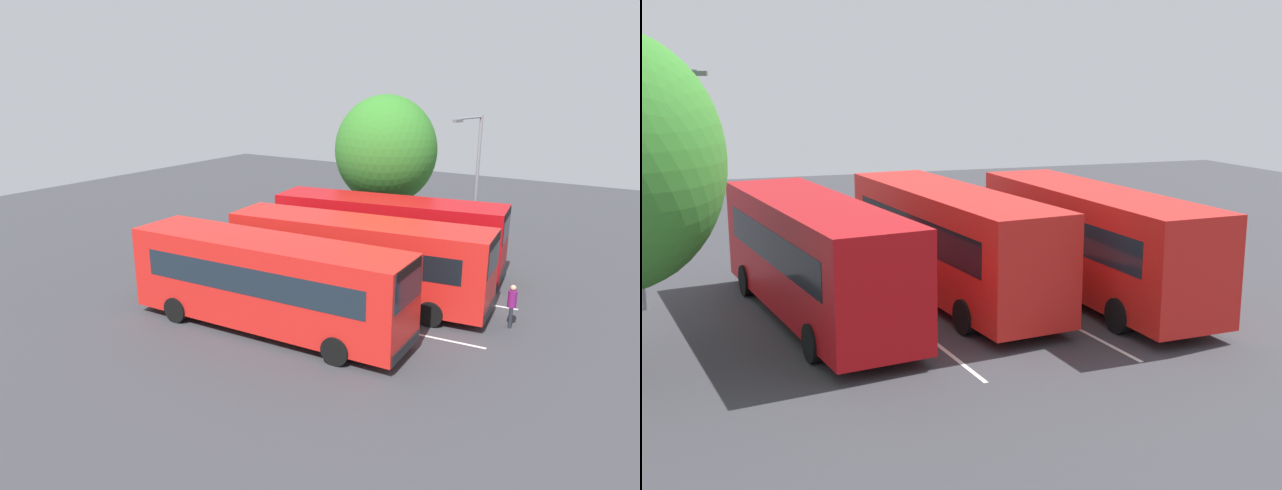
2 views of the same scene
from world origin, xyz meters
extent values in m
plane|color=#38383D|center=(0.00, 0.00, 0.00)|extent=(64.86, 64.86, 0.00)
cube|color=red|center=(-0.78, -4.16, 1.85)|extent=(10.65, 3.02, 3.03)
cube|color=#19232D|center=(4.45, -3.88, 2.67)|extent=(0.23, 2.17, 1.27)
cube|color=#19232D|center=(-0.84, -2.96, 2.22)|extent=(8.84, 0.55, 0.97)
cube|color=#19232D|center=(-0.71, -5.36, 2.22)|extent=(8.84, 0.55, 0.97)
cube|color=black|center=(4.47, -3.88, 3.19)|extent=(0.20, 1.97, 0.32)
cube|color=black|center=(4.48, -3.88, 0.56)|extent=(0.22, 2.27, 0.36)
cylinder|color=black|center=(2.53, -2.81, 0.48)|extent=(0.98, 0.33, 0.97)
cylinder|color=black|center=(2.65, -5.15, 0.48)|extent=(0.98, 0.33, 0.97)
cylinder|color=black|center=(-4.20, -3.17, 0.48)|extent=(0.98, 0.33, 0.97)
cylinder|color=black|center=(-4.08, -5.51, 0.48)|extent=(0.98, 0.33, 0.97)
cube|color=red|center=(0.53, 0.00, 1.85)|extent=(10.76, 3.75, 3.03)
cube|color=black|center=(5.72, 0.65, 2.67)|extent=(0.39, 2.17, 1.27)
cube|color=black|center=(0.39, 1.19, 2.22)|extent=(8.80, 1.17, 0.97)
cube|color=black|center=(0.68, -1.19, 2.22)|extent=(8.80, 1.17, 0.97)
cube|color=black|center=(5.74, 0.65, 3.19)|extent=(0.34, 1.97, 0.32)
cube|color=black|center=(5.75, 0.65, 0.56)|extent=(0.38, 2.26, 0.36)
cylinder|color=black|center=(3.74, 1.58, 0.48)|extent=(0.99, 0.40, 0.97)
cylinder|color=black|center=(4.03, -0.75, 0.48)|extent=(0.99, 0.40, 0.97)
cylinder|color=black|center=(-2.96, 0.75, 0.48)|extent=(0.99, 0.40, 0.97)
cylinder|color=black|center=(-2.67, -1.58, 0.48)|extent=(0.99, 0.40, 0.97)
cube|color=#B70C11|center=(-0.24, 4.26, 1.85)|extent=(10.79, 4.06, 3.03)
cube|color=black|center=(4.93, 5.06, 2.67)|extent=(0.45, 2.16, 1.27)
cube|color=black|center=(-0.42, 5.44, 2.22)|extent=(8.76, 1.44, 0.97)
cube|color=black|center=(-0.05, 3.07, 2.22)|extent=(8.76, 1.44, 0.97)
cube|color=black|center=(4.95, 5.06, 3.19)|extent=(0.40, 1.96, 0.32)
cube|color=black|center=(4.96, 5.07, 0.56)|extent=(0.45, 2.26, 0.36)
cylinder|color=black|center=(2.91, 5.93, 0.48)|extent=(1.00, 0.43, 0.97)
cylinder|color=black|center=(3.27, 3.62, 0.48)|extent=(1.00, 0.43, 0.97)
cylinder|color=black|center=(-3.75, 4.90, 0.48)|extent=(1.00, 0.43, 0.97)
cylinder|color=black|center=(-3.39, 2.58, 0.48)|extent=(1.00, 0.43, 0.97)
cylinder|color=#232833|center=(6.55, 0.68, 0.40)|extent=(0.13, 0.13, 0.79)
cylinder|color=#232833|center=(6.51, 0.83, 0.40)|extent=(0.13, 0.13, 0.79)
cylinder|color=#721966|center=(6.53, 0.75, 1.11)|extent=(0.39, 0.39, 0.63)
sphere|color=tan|center=(6.53, 0.75, 1.53)|extent=(0.22, 0.22, 0.22)
cylinder|color=gray|center=(2.06, 7.94, 6.89)|extent=(0.59, 1.92, 0.10)
cube|color=slate|center=(1.82, 7.00, 6.81)|extent=(0.33, 0.59, 0.14)
cube|color=silver|center=(0.00, -2.01, 0.00)|extent=(12.73, 1.27, 0.01)
cube|color=silver|center=(0.00, 2.01, 0.00)|extent=(12.73, 1.27, 0.01)
camera|label=1|loc=(11.33, -19.50, 8.94)|focal=32.76mm
camera|label=2|loc=(-22.16, 7.51, 6.80)|focal=44.90mm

